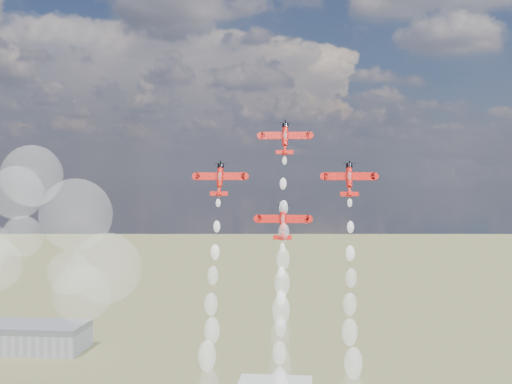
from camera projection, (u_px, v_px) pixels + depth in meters
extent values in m
cube|color=gray|center=(33.00, 340.00, 343.56)|extent=(50.00, 28.00, 10.00)
cube|color=#595B60|center=(33.00, 327.00, 343.38)|extent=(50.00, 28.00, 3.00)
cylinder|color=red|center=(285.00, 136.00, 155.02)|extent=(1.22, 2.89, 4.65)
cylinder|color=black|center=(285.00, 126.00, 155.91)|extent=(1.40, 1.63, 1.35)
cube|color=red|center=(285.00, 136.00, 155.40)|extent=(10.64, 0.86, 1.68)
cube|color=white|center=(272.00, 136.00, 155.78)|extent=(4.19, 0.21, 0.45)
cube|color=white|center=(298.00, 136.00, 155.22)|extent=(4.19, 0.21, 0.45)
cube|color=red|center=(285.00, 152.00, 153.47)|extent=(3.84, 0.47, 0.92)
cube|color=red|center=(284.00, 152.00, 152.80)|extent=(0.12, 1.81, 1.62)
ellipsoid|color=silver|center=(285.00, 135.00, 154.55)|extent=(0.96, 1.63, 2.33)
cone|color=red|center=(285.00, 149.00, 153.81)|extent=(1.22, 2.01, 2.56)
cylinder|color=red|center=(220.00, 177.00, 152.86)|extent=(1.22, 2.89, 4.65)
cylinder|color=black|center=(221.00, 166.00, 153.75)|extent=(1.40, 1.63, 1.35)
cube|color=red|center=(220.00, 176.00, 153.24)|extent=(10.64, 0.86, 1.68)
cube|color=white|center=(207.00, 176.00, 153.62)|extent=(4.19, 0.21, 0.45)
cube|color=white|center=(234.00, 176.00, 153.06)|extent=(4.19, 0.21, 0.45)
cube|color=red|center=(219.00, 194.00, 151.32)|extent=(3.84, 0.47, 0.92)
cube|color=red|center=(218.00, 193.00, 150.65)|extent=(0.12, 1.81, 1.62)
ellipsoid|color=silver|center=(220.00, 176.00, 152.39)|extent=(0.96, 1.63, 2.33)
cone|color=red|center=(219.00, 191.00, 151.65)|extent=(1.22, 2.01, 2.56)
cylinder|color=red|center=(349.00, 177.00, 150.17)|extent=(1.22, 2.89, 4.65)
cylinder|color=black|center=(349.00, 166.00, 151.05)|extent=(1.40, 1.63, 1.35)
cube|color=red|center=(349.00, 176.00, 150.54)|extent=(10.64, 0.86, 1.68)
cube|color=white|center=(336.00, 176.00, 150.92)|extent=(4.19, 0.21, 0.45)
cube|color=white|center=(363.00, 177.00, 150.36)|extent=(4.19, 0.21, 0.45)
cube|color=red|center=(349.00, 194.00, 148.62)|extent=(3.84, 0.47, 0.92)
cube|color=red|center=(350.00, 194.00, 147.95)|extent=(0.12, 1.81, 1.62)
ellipsoid|color=silver|center=(349.00, 176.00, 149.69)|extent=(0.96, 1.63, 2.33)
cone|color=red|center=(349.00, 191.00, 148.95)|extent=(1.22, 2.01, 2.56)
cylinder|color=red|center=(283.00, 220.00, 148.01)|extent=(1.22, 2.89, 4.65)
cylinder|color=black|center=(283.00, 209.00, 148.90)|extent=(1.40, 1.63, 1.35)
cube|color=red|center=(283.00, 219.00, 148.39)|extent=(10.64, 0.86, 1.68)
cube|color=white|center=(269.00, 219.00, 148.76)|extent=(4.19, 0.21, 0.45)
cube|color=white|center=(297.00, 219.00, 148.20)|extent=(4.19, 0.21, 0.45)
cube|color=red|center=(282.00, 237.00, 146.46)|extent=(3.84, 0.47, 0.92)
cube|color=red|center=(282.00, 237.00, 145.79)|extent=(0.12, 1.81, 1.62)
ellipsoid|color=silver|center=(283.00, 219.00, 147.53)|extent=(0.96, 1.63, 2.33)
cone|color=red|center=(283.00, 234.00, 146.79)|extent=(1.22, 2.01, 2.56)
sphere|color=white|center=(285.00, 161.00, 152.97)|extent=(1.03, 1.03, 1.03)
sphere|color=white|center=(283.00, 184.00, 151.00)|extent=(1.44, 1.44, 1.44)
sphere|color=white|center=(284.00, 208.00, 148.99)|extent=(1.86, 1.86, 1.86)
sphere|color=white|center=(284.00, 233.00, 147.15)|extent=(2.28, 2.28, 2.28)
sphere|color=white|center=(283.00, 259.00, 145.21)|extent=(2.70, 2.70, 2.70)
sphere|color=white|center=(282.00, 283.00, 142.97)|extent=(3.12, 3.12, 3.12)
sphere|color=white|center=(281.00, 310.00, 140.87)|extent=(3.53, 3.53, 3.53)
sphere|color=white|center=(280.00, 337.00, 138.81)|extent=(3.95, 3.95, 3.95)
sphere|color=white|center=(281.00, 367.00, 137.43)|extent=(4.37, 4.37, 4.37)
sphere|color=white|center=(218.00, 203.00, 150.76)|extent=(1.03, 1.03, 1.03)
sphere|color=white|center=(217.00, 227.00, 148.62)|extent=(1.44, 1.44, 1.44)
sphere|color=white|center=(215.00, 252.00, 147.03)|extent=(1.86, 1.86, 1.86)
sphere|color=white|center=(213.00, 276.00, 145.09)|extent=(2.28, 2.28, 2.28)
sphere|color=white|center=(211.00, 304.00, 142.74)|extent=(2.70, 2.70, 2.70)
sphere|color=white|center=(212.00, 330.00, 140.83)|extent=(3.12, 3.12, 3.12)
sphere|color=white|center=(207.00, 356.00, 139.00)|extent=(3.53, 3.53, 3.53)
sphere|color=white|center=(350.00, 203.00, 148.06)|extent=(1.03, 1.03, 1.03)
sphere|color=white|center=(350.00, 227.00, 146.22)|extent=(1.44, 1.44, 1.44)
sphere|color=white|center=(350.00, 253.00, 143.88)|extent=(1.86, 1.86, 1.86)
sphere|color=white|center=(351.00, 278.00, 141.89)|extent=(2.28, 2.28, 2.28)
sphere|color=white|center=(350.00, 304.00, 139.89)|extent=(2.70, 2.70, 2.70)
sphere|color=white|center=(350.00, 332.00, 137.96)|extent=(3.12, 3.12, 3.12)
sphere|color=white|center=(353.00, 363.00, 136.41)|extent=(3.53, 3.53, 3.53)
sphere|color=white|center=(283.00, 247.00, 145.86)|extent=(1.03, 1.03, 1.03)
sphere|color=white|center=(281.00, 272.00, 144.05)|extent=(1.44, 1.44, 1.44)
sphere|color=white|center=(281.00, 297.00, 142.07)|extent=(1.86, 1.86, 1.86)
sphere|color=white|center=(281.00, 326.00, 139.70)|extent=(2.28, 2.28, 2.28)
sphere|color=white|center=(279.00, 353.00, 138.33)|extent=(2.70, 2.70, 2.70)
sphere|color=white|center=(280.00, 381.00, 135.95)|extent=(3.12, 3.12, 3.12)
sphere|color=white|center=(76.00, 215.00, 188.18)|extent=(19.24, 19.24, 19.24)
sphere|color=white|center=(23.00, 236.00, 187.17)|extent=(10.79, 10.79, 10.79)
sphere|color=white|center=(32.00, 176.00, 188.29)|extent=(16.26, 16.26, 16.26)
sphere|color=white|center=(106.00, 268.00, 177.93)|extent=(17.77, 17.77, 17.77)
sphere|color=white|center=(82.00, 294.00, 181.73)|extent=(14.94, 14.94, 14.94)
sphere|color=white|center=(70.00, 273.00, 187.95)|extent=(11.84, 11.84, 11.84)
sphere|color=white|center=(16.00, 193.00, 191.37)|extent=(14.41, 14.41, 14.41)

